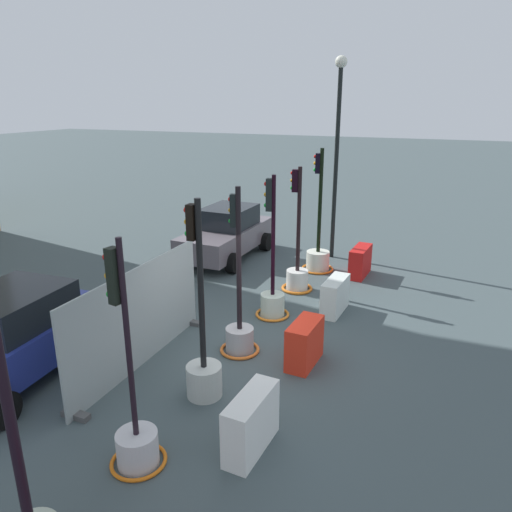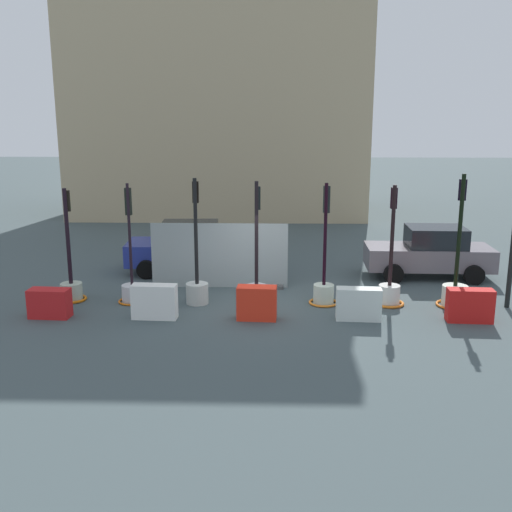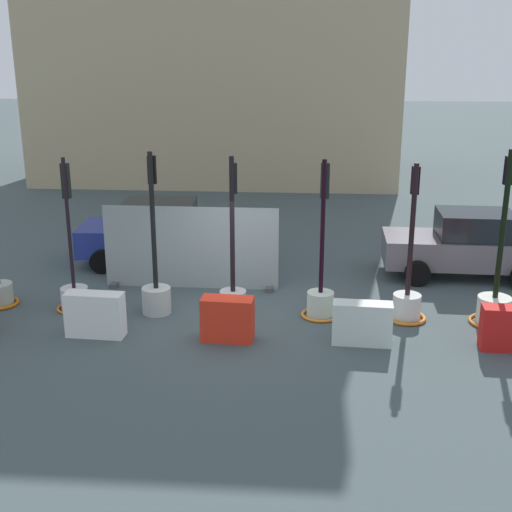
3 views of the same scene
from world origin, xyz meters
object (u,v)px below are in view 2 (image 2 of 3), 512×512
(traffic_light_4, at_px, (324,283))
(car_blue_estate, at_px, (187,247))
(traffic_light_0, at_px, (71,282))
(construction_barrier_2, at_px, (257,303))
(construction_barrier_1, at_px, (154,302))
(traffic_light_6, at_px, (455,287))
(traffic_light_5, at_px, (390,285))
(construction_barrier_0, at_px, (50,303))
(traffic_light_2, at_px, (197,280))
(car_grey_saloon, at_px, (430,253))
(traffic_light_3, at_px, (257,284))
(construction_barrier_4, at_px, (470,305))
(traffic_light_1, at_px, (132,284))
(construction_barrier_3, at_px, (359,304))

(traffic_light_4, bearing_deg, car_blue_estate, 141.12)
(traffic_light_0, xyz_separation_m, construction_barrier_2, (5.32, -1.48, -0.09))
(construction_barrier_1, distance_m, car_blue_estate, 4.88)
(traffic_light_6, distance_m, car_blue_estate, 8.71)
(traffic_light_5, height_order, construction_barrier_0, traffic_light_5)
(traffic_light_2, height_order, car_blue_estate, traffic_light_2)
(traffic_light_6, bearing_deg, car_grey_saloon, 88.50)
(traffic_light_3, xyz_separation_m, construction_barrier_0, (-5.36, -1.37, -0.18))
(traffic_light_0, relative_size, car_blue_estate, 0.81)
(traffic_light_3, distance_m, car_blue_estate, 4.26)
(construction_barrier_4, bearing_deg, traffic_light_6, 89.92)
(car_blue_estate, bearing_deg, construction_barrier_2, -62.87)
(traffic_light_1, xyz_separation_m, construction_barrier_4, (8.99, -1.41, -0.10))
(construction_barrier_2, bearing_deg, construction_barrier_4, -0.28)
(traffic_light_2, height_order, construction_barrier_3, traffic_light_2)
(traffic_light_0, bearing_deg, construction_barrier_1, -29.13)
(traffic_light_3, height_order, construction_barrier_1, traffic_light_3)
(traffic_light_5, distance_m, construction_barrier_3, 1.67)
(construction_barrier_3, bearing_deg, traffic_light_6, 23.48)
(traffic_light_1, bearing_deg, car_grey_saloon, 18.07)
(traffic_light_1, height_order, traffic_light_6, traffic_light_6)
(construction_barrier_0, relative_size, car_grey_saloon, 0.27)
(construction_barrier_3, distance_m, car_blue_estate, 7.04)
(traffic_light_0, distance_m, construction_barrier_1, 3.05)
(traffic_light_2, relative_size, construction_barrier_2, 3.38)
(traffic_light_1, height_order, traffic_light_4, traffic_light_4)
(construction_barrier_1, relative_size, construction_barrier_4, 1.01)
(traffic_light_4, bearing_deg, construction_barrier_1, -163.00)
(construction_barrier_3, distance_m, construction_barrier_4, 2.82)
(car_grey_saloon, bearing_deg, traffic_light_5, -121.86)
(car_grey_saloon, bearing_deg, traffic_light_6, -91.50)
(car_blue_estate, bearing_deg, construction_barrier_0, -121.01)
(traffic_light_1, bearing_deg, traffic_light_6, -0.77)
(traffic_light_6, xyz_separation_m, construction_barrier_1, (-8.09, -1.26, -0.09))
(construction_barrier_4, bearing_deg, construction_barrier_0, 179.81)
(construction_barrier_4, bearing_deg, construction_barrier_1, 179.83)
(traffic_light_4, xyz_separation_m, construction_barrier_4, (3.60, -1.40, -0.16))
(traffic_light_2, height_order, car_grey_saloon, traffic_light_2)
(construction_barrier_1, bearing_deg, traffic_light_4, 17.00)
(traffic_light_3, relative_size, construction_barrier_3, 2.93)
(traffic_light_5, bearing_deg, traffic_light_0, 179.08)
(traffic_light_5, relative_size, construction_barrier_3, 2.86)
(traffic_light_2, bearing_deg, construction_barrier_4, -10.55)
(construction_barrier_4, xyz_separation_m, car_blue_estate, (-7.93, 4.88, 0.39))
(traffic_light_1, distance_m, traffic_light_2, 1.85)
(traffic_light_3, bearing_deg, car_grey_saloon, 28.05)
(traffic_light_6, xyz_separation_m, construction_barrier_3, (-2.82, -1.22, -0.12))
(traffic_light_1, distance_m, car_grey_saloon, 9.55)
(traffic_light_1, relative_size, traffic_light_5, 1.01)
(traffic_light_0, distance_m, traffic_light_4, 7.16)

